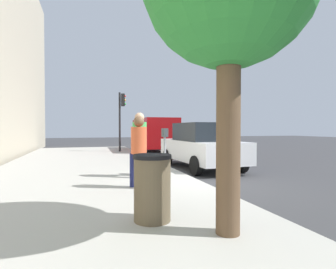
# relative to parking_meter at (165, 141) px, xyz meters

# --- Properties ---
(ground_plane) EXTENTS (80.00, 80.00, 0.00)m
(ground_plane) POSITION_rel_parking_meter_xyz_m (-0.81, -0.68, -1.17)
(ground_plane) COLOR #38383A
(ground_plane) RESTS_ON ground
(sidewalk_slab) EXTENTS (28.00, 6.00, 0.15)m
(sidewalk_slab) POSITION_rel_parking_meter_xyz_m (-0.81, 2.32, -1.09)
(sidewalk_slab) COLOR #A8A59E
(sidewalk_slab) RESTS_ON ground_plane
(parking_meter) EXTENTS (0.36, 0.12, 1.41)m
(parking_meter) POSITION_rel_parking_meter_xyz_m (0.00, 0.00, 0.00)
(parking_meter) COLOR gray
(parking_meter) RESTS_ON sidewalk_slab
(pedestrian_at_meter) EXTENTS (0.55, 0.41, 1.87)m
(pedestrian_at_meter) POSITION_rel_parking_meter_xyz_m (-0.00, 0.77, 0.10)
(pedestrian_at_meter) COLOR #191E4C
(pedestrian_at_meter) RESTS_ON sidewalk_slab
(pedestrian_bystander) EXTENTS (0.43, 0.39, 1.70)m
(pedestrian_bystander) POSITION_rel_parking_meter_xyz_m (-1.41, 1.06, -0.03)
(pedestrian_bystander) COLOR #191E4C
(pedestrian_bystander) RESTS_ON sidewalk_slab
(parked_sedan_near) EXTENTS (4.47, 2.10, 1.77)m
(parked_sedan_near) POSITION_rel_parking_meter_xyz_m (1.86, -2.04, -0.27)
(parked_sedan_near) COLOR silver
(parked_sedan_near) RESTS_ON ground_plane
(parked_van_far) EXTENTS (5.24, 2.20, 2.18)m
(parked_van_far) POSITION_rel_parking_meter_xyz_m (9.32, -2.03, 0.09)
(parked_van_far) COLOR maroon
(parked_van_far) RESTS_ON ground_plane
(traffic_signal) EXTENTS (0.24, 0.44, 3.60)m
(traffic_signal) POSITION_rel_parking_meter_xyz_m (8.82, 0.15, 1.41)
(traffic_signal) COLOR black
(traffic_signal) RESTS_ON sidewalk_slab
(trash_bin) EXTENTS (0.59, 0.59, 1.01)m
(trash_bin) POSITION_rel_parking_meter_xyz_m (-3.71, 1.31, -0.51)
(trash_bin) COLOR brown
(trash_bin) RESTS_ON sidewalk_slab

